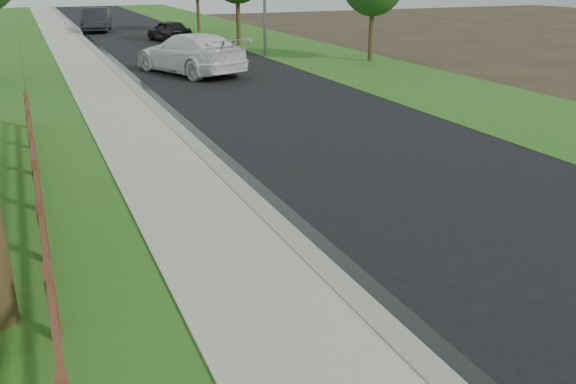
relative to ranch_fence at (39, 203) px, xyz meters
name	(u,v)px	position (x,y,z in m)	size (l,w,h in m)	color
road	(160,44)	(8.20, 28.60, -0.61)	(8.00, 90.00, 0.02)	black
curb	(91,46)	(4.00, 28.60, -0.56)	(0.40, 90.00, 0.12)	gray
wet_gutter	(97,47)	(4.35, 28.60, -0.60)	(0.50, 90.00, 0.00)	black
sidewalk	(69,48)	(2.70, 28.60, -0.57)	(2.20, 90.00, 0.10)	#ABA795
grass_strip	(35,50)	(0.80, 28.60, -0.59)	(1.60, 90.00, 0.06)	#2B5F1B
verge_far	(261,39)	(15.10, 28.60, -0.60)	(6.00, 90.00, 0.04)	#2B5F1B
ranch_fence	(39,203)	(0.00, 0.00, 0.00)	(0.12, 16.92, 1.10)	#4A2418
white_suv	(190,53)	(7.06, 16.51, 0.30)	(2.53, 6.21, 1.80)	white
dark_car_mid	(169,31)	(9.13, 29.88, 0.09)	(1.62, 4.03, 1.37)	black
dark_car_far	(96,20)	(5.60, 38.73, 0.25)	(1.80, 5.17, 1.70)	black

